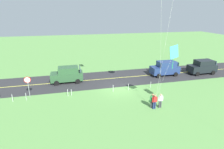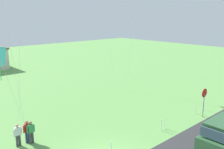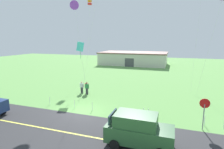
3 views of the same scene
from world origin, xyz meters
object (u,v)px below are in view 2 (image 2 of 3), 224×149
(person_adult_companion, at_px, (31,131))
(person_child_watcher, at_px, (18,134))
(stop_sign, at_px, (204,97))
(person_adult_near, at_px, (27,131))

(person_adult_companion, height_order, person_child_watcher, same)
(stop_sign, relative_size, person_adult_companion, 1.60)
(stop_sign, distance_m, person_adult_companion, 14.14)
(stop_sign, height_order, person_adult_companion, stop_sign)
(stop_sign, relative_size, person_adult_near, 1.60)
(person_adult_near, bearing_deg, person_adult_companion, 117.00)
(person_adult_near, xyz_separation_m, person_adult_companion, (0.14, -0.25, 0.00))
(person_child_watcher, bearing_deg, stop_sign, 160.02)
(person_child_watcher, bearing_deg, person_adult_companion, 170.85)
(stop_sign, xyz_separation_m, person_adult_near, (-13.07, 5.88, -0.94))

